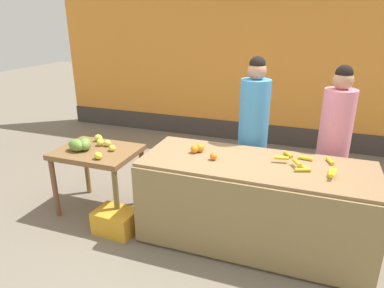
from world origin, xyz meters
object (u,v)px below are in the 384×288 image
at_px(produce_sack, 178,175).
at_px(vendor_woman_pink_shirt, 333,146).
at_px(produce_crate, 116,221).
at_px(vendor_woman_blue_shirt, 253,136).

bearing_deg(produce_sack, vendor_woman_pink_shirt, 0.46).
bearing_deg(produce_crate, produce_sack, 74.84).
height_order(vendor_woman_blue_shirt, vendor_woman_pink_shirt, vendor_woman_blue_shirt).
distance_m(vendor_woman_pink_shirt, produce_sack, 1.97).
relative_size(vendor_woman_blue_shirt, vendor_woman_pink_shirt, 1.04).
distance_m(vendor_woman_blue_shirt, produce_sack, 1.19).
xyz_separation_m(vendor_woman_blue_shirt, produce_crate, (-1.27, -1.04, -0.80)).
bearing_deg(vendor_woman_pink_shirt, produce_crate, -152.62).
bearing_deg(produce_sack, vendor_woman_blue_shirt, -3.41).
bearing_deg(produce_crate, vendor_woman_blue_shirt, 39.34).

